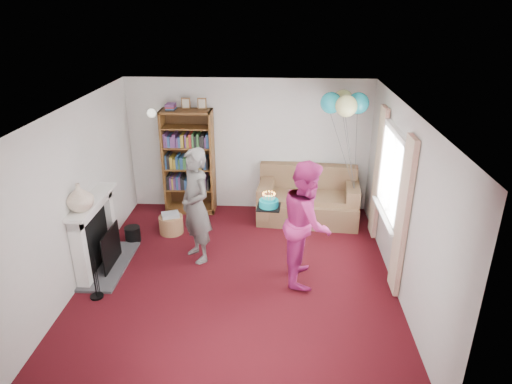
# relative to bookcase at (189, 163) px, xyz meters

# --- Properties ---
(ground) EXTENTS (5.00, 5.00, 0.00)m
(ground) POSITION_rel_bookcase_xyz_m (1.11, -2.30, -0.96)
(ground) COLOR black
(ground) RESTS_ON ground
(wall_back) EXTENTS (4.50, 0.02, 2.50)m
(wall_back) POSITION_rel_bookcase_xyz_m (1.11, 0.21, 0.29)
(wall_back) COLOR silver
(wall_back) RESTS_ON ground
(wall_left) EXTENTS (0.02, 5.00, 2.50)m
(wall_left) POSITION_rel_bookcase_xyz_m (-1.15, -2.30, 0.29)
(wall_left) COLOR silver
(wall_left) RESTS_ON ground
(wall_right) EXTENTS (0.02, 5.00, 2.50)m
(wall_right) POSITION_rel_bookcase_xyz_m (3.37, -2.30, 0.29)
(wall_right) COLOR silver
(wall_right) RESTS_ON ground
(ceiling) EXTENTS (4.50, 5.00, 0.01)m
(ceiling) POSITION_rel_bookcase_xyz_m (1.11, -2.30, 1.54)
(ceiling) COLOR white
(ceiling) RESTS_ON wall_back
(fireplace) EXTENTS (0.55, 1.80, 1.12)m
(fireplace) POSITION_rel_bookcase_xyz_m (-0.98, -2.11, -0.45)
(fireplace) COLOR #3F3F42
(fireplace) RESTS_ON ground
(window_bay) EXTENTS (0.14, 2.02, 2.20)m
(window_bay) POSITION_rel_bookcase_xyz_m (3.31, -1.70, 0.24)
(window_bay) COLOR white
(window_bay) RESTS_ON ground
(wall_sconce) EXTENTS (0.16, 0.23, 0.16)m
(wall_sconce) POSITION_rel_bookcase_xyz_m (-0.64, 0.06, 0.92)
(wall_sconce) COLOR gold
(wall_sconce) RESTS_ON ground
(bookcase) EXTENTS (0.93, 0.42, 2.17)m
(bookcase) POSITION_rel_bookcase_xyz_m (0.00, 0.00, 0.00)
(bookcase) COLOR #472B14
(bookcase) RESTS_ON ground
(sofa) EXTENTS (1.80, 0.95, 0.95)m
(sofa) POSITION_rel_bookcase_xyz_m (2.23, -0.23, -0.61)
(sofa) COLOR brown
(sofa) RESTS_ON ground
(wicker_basket) EXTENTS (0.42, 0.42, 0.37)m
(wicker_basket) POSITION_rel_bookcase_xyz_m (-0.18, -0.96, -0.79)
(wicker_basket) COLOR #9F734A
(wicker_basket) RESTS_ON ground
(person_striped) EXTENTS (0.74, 0.79, 1.80)m
(person_striped) POSITION_rel_bookcase_xyz_m (0.44, -1.77, -0.06)
(person_striped) COLOR black
(person_striped) RESTS_ON ground
(person_magenta) EXTENTS (0.73, 0.91, 1.81)m
(person_magenta) POSITION_rel_bookcase_xyz_m (2.09, -2.23, -0.06)
(person_magenta) COLOR #B2236F
(person_magenta) RESTS_ON ground
(birthday_cake) EXTENTS (0.33, 0.33, 0.22)m
(birthday_cake) POSITION_rel_bookcase_xyz_m (1.55, -2.09, 0.16)
(birthday_cake) COLOR black
(birthday_cake) RESTS_ON ground
(balloons) EXTENTS (0.79, 0.79, 1.71)m
(balloons) POSITION_rel_bookcase_xyz_m (2.73, -0.50, 1.26)
(balloons) COLOR #3F3F3F
(balloons) RESTS_ON ground
(mantel_vase) EXTENTS (0.47, 0.47, 0.38)m
(mantel_vase) POSITION_rel_bookcase_xyz_m (-1.01, -2.45, 0.36)
(mantel_vase) COLOR beige
(mantel_vase) RESTS_ON fireplace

